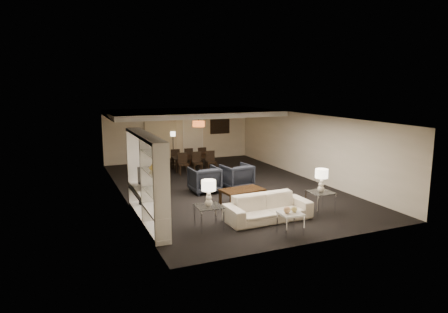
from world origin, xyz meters
The scene contains 35 objects.
floor centered at (0.00, 0.00, 0.00)m, with size 11.00×11.00×0.00m, color black.
ceiling centered at (0.00, 0.00, 2.50)m, with size 7.00×11.00×0.02m, color silver.
wall_back centered at (0.00, 5.50, 1.25)m, with size 7.00×0.02×2.50m, color beige.
wall_front centered at (0.00, -5.50, 1.25)m, with size 7.00×0.02×2.50m, color beige.
wall_left centered at (-3.50, 0.00, 1.25)m, with size 0.02×11.00×2.50m, color beige.
wall_right centered at (3.50, 0.00, 1.25)m, with size 0.02×11.00×2.50m, color beige.
ceiling_soffit centered at (0.00, 3.50, 2.40)m, with size 7.00×4.00×0.20m, color silver.
curtains centered at (-0.90, 5.42, 1.20)m, with size 1.50×0.12×2.40m, color beige.
door centered at (0.70, 5.47, 1.05)m, with size 0.90×0.05×2.10m, color silver.
painting centered at (2.10, 5.46, 1.55)m, with size 0.95×0.04×0.65m, color #142D38.
media_unit centered at (-3.31, -2.60, 1.18)m, with size 0.38×3.40×2.35m, color white, non-canonical shape.
pendant_light centered at (0.30, 3.50, 1.92)m, with size 0.52×0.52×0.24m, color #D8591E.
sofa centered at (-0.28, -3.68, 0.34)m, with size 2.33×0.91×0.68m, color beige.
coffee_table centered at (-0.28, -2.08, 0.23)m, with size 1.28×0.75×0.46m, color black, non-canonical shape.
armchair_left centered at (-0.88, -0.38, 0.43)m, with size 0.93×0.95×0.87m, color black.
armchair_right centered at (0.32, -0.38, 0.43)m, with size 0.93×0.95×0.87m, color black.
side_table_left centered at (-1.98, -3.68, 0.30)m, with size 0.64×0.64×0.60m, color white, non-canonical shape.
side_table_right centered at (1.42, -3.68, 0.30)m, with size 0.64×0.64×0.60m, color white, non-canonical shape.
table_lamp_left centered at (-1.98, -3.68, 0.93)m, with size 0.36×0.36×0.66m, color #F4E5CE, non-canonical shape.
table_lamp_right centered at (1.42, -3.68, 0.93)m, with size 0.36×0.36×0.66m, color beige, non-canonical shape.
marble_table centered at (-0.28, -4.78, 0.27)m, with size 0.53×0.53×0.53m, color white, non-canonical shape.
gold_gourd_a centered at (-0.38, -4.78, 0.62)m, with size 0.17×0.17×0.17m, color #EAB37C.
gold_gourd_b centered at (-0.18, -4.78, 0.61)m, with size 0.15×0.15×0.15m, color #CEBA6D.
television centered at (-3.28, -1.76, 1.04)m, with size 0.13×1.02×0.59m, color black.
vase_blue centered at (-3.31, -3.77, 1.14)m, with size 0.15×0.15×0.16m, color #274BAB.
vase_amber centered at (-3.31, -3.37, 1.64)m, with size 0.15×0.15×0.16m, color gold.
floor_speaker centered at (-3.20, -1.34, 0.62)m, with size 0.14×0.14×1.24m, color black.
dining_table centered at (-0.13, 3.13, 0.29)m, with size 1.66×0.93×0.58m, color black.
chair_nl centered at (-0.73, 2.48, 0.43)m, with size 0.40×0.40×0.87m, color black, non-canonical shape.
chair_nm centered at (-0.13, 2.48, 0.43)m, with size 0.40×0.40×0.87m, color black, non-canonical shape.
chair_nr centered at (0.47, 2.48, 0.43)m, with size 0.40×0.40×0.87m, color black, non-canonical shape.
chair_fl centered at (-0.73, 3.78, 0.43)m, with size 0.40×0.40×0.87m, color black, non-canonical shape.
chair_fm centered at (-0.13, 3.78, 0.43)m, with size 0.40×0.40×0.87m, color black, non-canonical shape.
chair_fr centered at (0.47, 3.78, 0.43)m, with size 0.40×0.40×0.87m, color black, non-canonical shape.
floor_lamp centered at (-0.60, 4.41, 0.76)m, with size 0.22×0.22×1.53m, color black, non-canonical shape.
Camera 1 is at (-5.39, -12.68, 3.60)m, focal length 32.00 mm.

